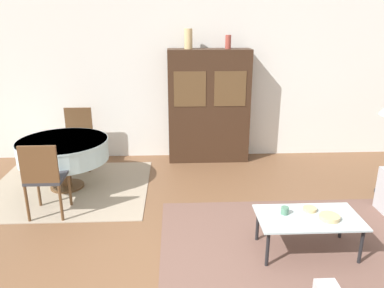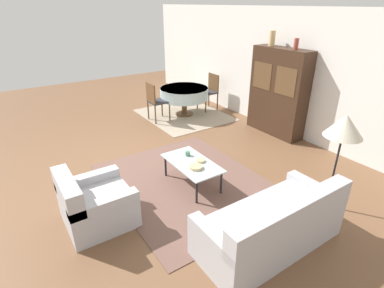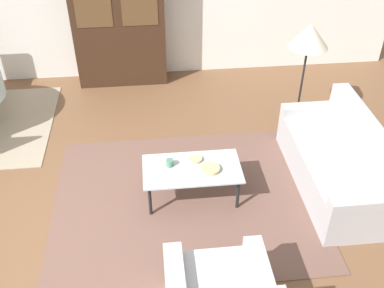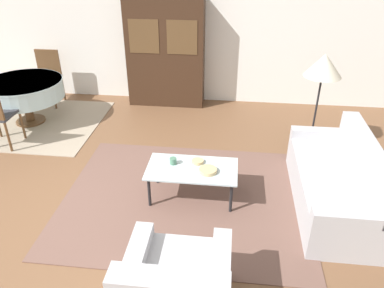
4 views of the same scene
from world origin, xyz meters
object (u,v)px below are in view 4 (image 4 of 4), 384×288
Objects in this scene: coffee_table at (192,171)px; dining_table at (24,90)px; dining_chair_far at (47,74)px; bowl at (208,170)px; couch at (338,184)px; display_cabinet at (166,53)px; floor_lamp at (323,68)px; bowl_small at (198,161)px; cup at (173,161)px.

coffee_table is 0.84× the size of dining_table.
dining_chair_far reaches higher than coffee_table.
coffee_table is 5.19× the size of bowl.
couch reaches higher than bowl.
coffee_table is 0.21m from bowl.
display_cabinet is 2.86m from floor_lamp.
couch reaches higher than bowl_small.
cup is at bearing 163.38° from coffee_table.
couch is 1.66m from bowl_small.
cup is (-1.94, 0.03, 0.16)m from couch.
bowl_small is (3.04, -2.46, -0.13)m from dining_chair_far.
couch is 3.81m from display_cabinet.
couch reaches higher than dining_table.
dining_chair_far is 0.67× the size of floor_lamp.
coffee_table is at bearing -30.23° from dining_table.
bowl_small is (-0.14, 0.19, -0.00)m from bowl.
bowl_small is (-1.65, 0.09, 0.14)m from couch.
bowl_small is at bearing 11.46° from cup.
dining_chair_far reaches higher than couch.
bowl is (3.18, -2.65, -0.13)m from dining_chair_far.
floor_lamp is at bearing 37.89° from bowl_small.
display_cabinet is 2.23m from dining_chair_far.
floor_lamp is at bearing 34.53° from cup.
display_cabinet is 2.47m from dining_table.
floor_lamp reaches higher than bowl_small.
display_cabinet reaches higher than cup.
dining_chair_far is at bearing 139.01° from coffee_table.
dining_chair_far reaches higher than bowl.
dining_chair_far is (-2.98, 2.59, 0.19)m from coffee_table.
couch is 1.46× the size of dining_table.
floor_lamp is 10.06× the size of bowl_small.
cup is at bearing -168.54° from bowl_small.
floor_lamp is (-0.09, 1.31, 0.96)m from couch.
bowl_small reaches higher than coffee_table.
bowl_small is at bearing 67.45° from coffee_table.
couch is 1.70m from coffee_table.
dining_table is 15.37× the size of cup.
dining_chair_far is (-2.18, -0.24, -0.39)m from display_cabinet.
dining_chair_far is 6.73× the size of bowl_small.
display_cabinet is 1.96× the size of dining_chair_far.
bowl_small is at bearing 126.59° from bowl.
display_cabinet is (-0.80, 2.83, 0.57)m from coffee_table.
dining_chair_far is 3.91m from bowl_small.
cup is at bearing 163.25° from bowl.
cup is at bearing -78.41° from display_cabinet.
coffee_table is at bearing -16.62° from cup.
dining_chair_far is (-4.69, 2.56, 0.27)m from couch.
floor_lamp is 2.39m from cup.
cup is (2.75, -1.67, -0.13)m from dining_table.
display_cabinet is at bearing 26.64° from dining_table.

